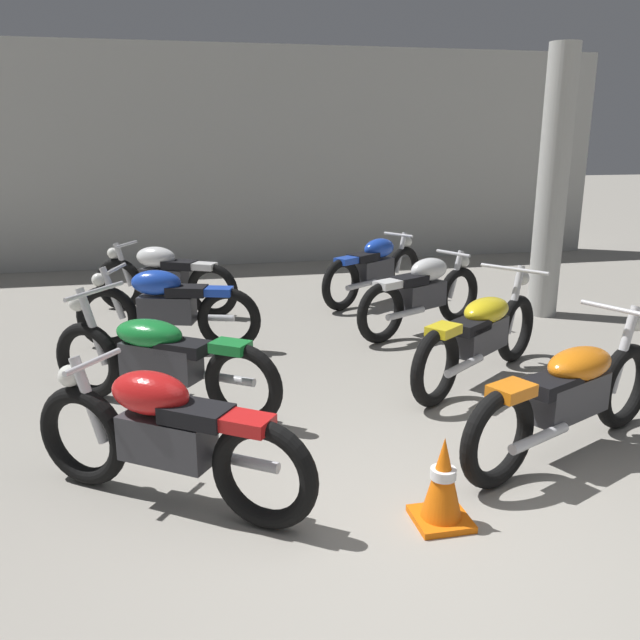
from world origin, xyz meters
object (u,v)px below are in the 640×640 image
(traffic_cone, at_px, (443,482))
(motorcycle_right_row_0, at_px, (570,394))
(motorcycle_right_row_2, at_px, (423,293))
(motorcycle_left_row_2, at_px, (166,307))
(motorcycle_right_row_1, at_px, (481,334))
(motorcycle_right_row_3, at_px, (375,268))
(motorcycle_left_row_0, at_px, (166,435))
(motorcycle_left_row_3, at_px, (164,278))
(motorcycle_left_row_1, at_px, (160,358))
(support_pillar, at_px, (552,185))

(traffic_cone, bearing_deg, motorcycle_right_row_0, 27.97)
(motorcycle_right_row_2, distance_m, traffic_cone, 3.93)
(motorcycle_left_row_2, bearing_deg, motorcycle_right_row_1, -29.51)
(motorcycle_right_row_2, bearing_deg, motorcycle_right_row_0, -91.60)
(motorcycle_right_row_1, distance_m, traffic_cone, 2.44)
(motorcycle_left_row_2, bearing_deg, motorcycle_right_row_0, -47.95)
(motorcycle_left_row_2, relative_size, traffic_cone, 3.55)
(motorcycle_right_row_2, height_order, motorcycle_right_row_3, same)
(motorcycle_left_row_0, relative_size, motorcycle_right_row_0, 0.83)
(motorcycle_left_row_3, xyz_separation_m, motorcycle_right_row_3, (2.75, 0.03, 0.00))
(motorcycle_left_row_0, height_order, motorcycle_left_row_1, motorcycle_left_row_1)
(motorcycle_left_row_1, relative_size, motorcycle_right_row_1, 1.02)
(support_pillar, bearing_deg, traffic_cone, -126.30)
(motorcycle_right_row_1, relative_size, traffic_cone, 3.34)
(motorcycle_left_row_0, relative_size, traffic_cone, 3.10)
(support_pillar, distance_m, traffic_cone, 5.29)
(motorcycle_left_row_0, relative_size, motorcycle_left_row_2, 0.87)
(support_pillar, xyz_separation_m, motorcycle_left_row_2, (-4.59, -0.44, -1.14))
(motorcycle_left_row_0, distance_m, motorcycle_right_row_2, 4.24)
(motorcycle_left_row_1, bearing_deg, support_pillar, 24.39)
(support_pillar, bearing_deg, motorcycle_left_row_1, -155.61)
(traffic_cone, bearing_deg, motorcycle_left_row_2, 112.93)
(motorcycle_left_row_2, relative_size, motorcycle_right_row_0, 0.95)
(motorcycle_right_row_3, bearing_deg, motorcycle_left_row_1, -130.99)
(motorcycle_left_row_1, bearing_deg, motorcycle_right_row_2, 30.35)
(motorcycle_left_row_0, relative_size, motorcycle_left_row_1, 0.91)
(motorcycle_right_row_1, height_order, motorcycle_right_row_3, motorcycle_right_row_1)
(motorcycle_left_row_2, bearing_deg, motorcycle_right_row_2, 0.58)
(support_pillar, relative_size, traffic_cone, 5.93)
(motorcycle_right_row_0, bearing_deg, motorcycle_left_row_1, 153.58)
(motorcycle_left_row_2, height_order, motorcycle_right_row_1, motorcycle_right_row_1)
(motorcycle_left_row_3, xyz_separation_m, motorcycle_right_row_2, (2.87, -1.47, 0.00))
(motorcycle_left_row_0, bearing_deg, motorcycle_left_row_1, 92.04)
(motorcycle_right_row_0, height_order, motorcycle_right_row_1, same)
(support_pillar, bearing_deg, motorcycle_right_row_2, -166.72)
(support_pillar, bearing_deg, motorcycle_left_row_3, 167.16)
(motorcycle_right_row_0, distance_m, traffic_cone, 1.36)
(motorcycle_right_row_2, bearing_deg, motorcycle_right_row_1, -91.92)
(motorcycle_left_row_2, relative_size, motorcycle_right_row_2, 1.06)
(motorcycle_left_row_1, height_order, motorcycle_right_row_2, motorcycle_left_row_1)
(motorcycle_left_row_2, bearing_deg, motorcycle_left_row_1, -91.60)
(motorcycle_left_row_0, relative_size, motorcycle_right_row_2, 0.93)
(motorcycle_left_row_2, distance_m, motorcycle_right_row_0, 4.11)
(motorcycle_left_row_0, height_order, motorcycle_right_row_3, same)
(support_pillar, height_order, motorcycle_left_row_3, support_pillar)
(motorcycle_right_row_3, bearing_deg, motorcycle_left_row_0, -120.24)
(motorcycle_left_row_0, bearing_deg, motorcycle_right_row_0, 1.73)
(support_pillar, distance_m, motorcycle_left_row_0, 5.92)
(motorcycle_left_row_1, height_order, motorcycle_left_row_2, motorcycle_left_row_1)
(support_pillar, bearing_deg, motorcycle_right_row_1, -131.83)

